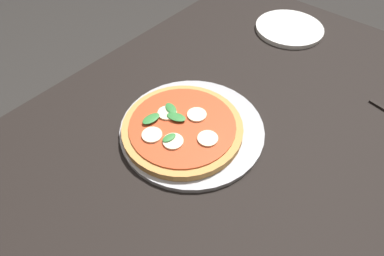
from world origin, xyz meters
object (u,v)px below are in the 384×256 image
at_px(dining_table, 196,176).
at_px(serving_tray, 192,129).
at_px(pizza, 182,128).
at_px(plate_white, 289,28).

xyz_separation_m(dining_table, serving_tray, (0.05, 0.05, 0.10)).
bearing_deg(pizza, serving_tray, -24.29).
height_order(pizza, plate_white, pizza).
height_order(serving_tray, plate_white, plate_white).
bearing_deg(serving_tray, dining_table, -132.13).
distance_m(serving_tray, pizza, 0.03).
distance_m(serving_tray, plate_white, 0.54).
bearing_deg(serving_tray, plate_white, 4.19).
height_order(dining_table, serving_tray, serving_tray).
bearing_deg(plate_white, pizza, -177.03).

